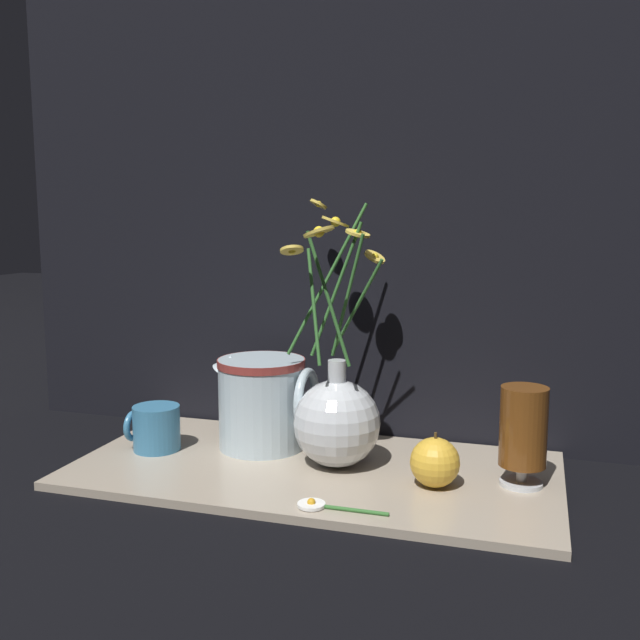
{
  "coord_description": "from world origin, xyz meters",
  "views": [
    {
      "loc": [
        0.3,
        -0.96,
        0.38
      ],
      "look_at": [
        0.01,
        0.0,
        0.23
      ],
      "focal_mm": 40.0,
      "sensor_mm": 36.0,
      "label": 1
    }
  ],
  "objects_px": {
    "vase_with_flowers": "(337,417)",
    "orange_fruit": "(435,462)",
    "yellow_mug": "(155,428)",
    "ceramic_pitcher": "(263,399)",
    "tea_glass": "(523,429)"
  },
  "relations": [
    {
      "from": "vase_with_flowers",
      "to": "orange_fruit",
      "type": "relative_size",
      "value": 5.16
    },
    {
      "from": "yellow_mug",
      "to": "ceramic_pitcher",
      "type": "relative_size",
      "value": 0.51
    },
    {
      "from": "vase_with_flowers",
      "to": "tea_glass",
      "type": "bearing_deg",
      "value": -0.51
    },
    {
      "from": "vase_with_flowers",
      "to": "tea_glass",
      "type": "xyz_separation_m",
      "value": [
        0.26,
        -0.0,
        0.01
      ]
    },
    {
      "from": "vase_with_flowers",
      "to": "ceramic_pitcher",
      "type": "distance_m",
      "value": 0.14
    },
    {
      "from": "ceramic_pitcher",
      "to": "orange_fruit",
      "type": "height_order",
      "value": "ceramic_pitcher"
    },
    {
      "from": "vase_with_flowers",
      "to": "orange_fruit",
      "type": "distance_m",
      "value": 0.16
    },
    {
      "from": "vase_with_flowers",
      "to": "ceramic_pitcher",
      "type": "relative_size",
      "value": 2.39
    },
    {
      "from": "yellow_mug",
      "to": "tea_glass",
      "type": "height_order",
      "value": "tea_glass"
    },
    {
      "from": "tea_glass",
      "to": "orange_fruit",
      "type": "height_order",
      "value": "tea_glass"
    },
    {
      "from": "yellow_mug",
      "to": "ceramic_pitcher",
      "type": "bearing_deg",
      "value": 21.97
    },
    {
      "from": "ceramic_pitcher",
      "to": "tea_glass",
      "type": "relative_size",
      "value": 1.19
    },
    {
      "from": "vase_with_flowers",
      "to": "tea_glass",
      "type": "height_order",
      "value": "vase_with_flowers"
    },
    {
      "from": "ceramic_pitcher",
      "to": "tea_glass",
      "type": "distance_m",
      "value": 0.4
    },
    {
      "from": "yellow_mug",
      "to": "tea_glass",
      "type": "bearing_deg",
      "value": 1.48
    }
  ]
}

